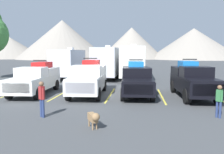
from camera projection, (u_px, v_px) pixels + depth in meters
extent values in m
plane|color=#3F4244|center=(111.00, 94.00, 16.42)|extent=(240.00, 240.00, 0.00)
cube|color=white|center=(35.00, 83.00, 16.37)|extent=(2.36, 5.82, 0.89)
cube|color=white|center=(22.00, 80.00, 14.27)|extent=(2.06, 1.70, 0.08)
cube|color=white|center=(32.00, 72.00, 15.77)|extent=(2.01, 1.59, 0.73)
cube|color=slate|center=(28.00, 73.00, 15.17)|extent=(1.83, 0.30, 0.54)
cube|color=white|center=(42.00, 71.00, 17.82)|extent=(2.16, 2.73, 0.56)
cube|color=silver|center=(16.00, 88.00, 13.56)|extent=(1.76, 0.15, 0.62)
cylinder|color=black|center=(37.00, 94.00, 14.43)|extent=(0.32, 0.83, 0.82)
cylinder|color=black|center=(9.00, 93.00, 14.55)|extent=(0.32, 0.83, 0.82)
cylinder|color=black|center=(56.00, 85.00, 18.29)|extent=(0.32, 0.83, 0.82)
cylinder|color=black|center=(34.00, 85.00, 18.41)|extent=(0.32, 0.83, 0.82)
cube|color=red|center=(42.00, 65.00, 17.76)|extent=(1.22, 1.74, 0.45)
cylinder|color=black|center=(45.00, 65.00, 17.16)|extent=(0.20, 0.45, 0.44)
cylinder|color=black|center=(34.00, 65.00, 17.22)|extent=(0.20, 0.45, 0.44)
cylinder|color=black|center=(50.00, 65.00, 18.31)|extent=(0.20, 0.45, 0.44)
cylinder|color=black|center=(39.00, 65.00, 18.37)|extent=(0.20, 0.45, 0.44)
cube|color=black|center=(40.00, 60.00, 17.25)|extent=(1.04, 0.13, 0.08)
cube|color=white|center=(88.00, 82.00, 15.96)|extent=(2.39, 5.82, 0.97)
cube|color=white|center=(83.00, 79.00, 13.86)|extent=(2.09, 1.70, 0.08)
cube|color=white|center=(87.00, 71.00, 15.35)|extent=(2.05, 1.59, 0.79)
cube|color=slate|center=(85.00, 71.00, 14.76)|extent=(1.86, 0.32, 0.58)
cube|color=white|center=(92.00, 70.00, 17.40)|extent=(2.19, 2.73, 0.63)
cube|color=silver|center=(80.00, 88.00, 13.15)|extent=(1.78, 0.15, 0.68)
cylinder|color=black|center=(98.00, 94.00, 14.03)|extent=(0.32, 0.90, 0.88)
cylinder|color=black|center=(68.00, 94.00, 14.15)|extent=(0.32, 0.90, 0.88)
cylinder|color=black|center=(104.00, 85.00, 17.88)|extent=(0.32, 0.90, 0.88)
cylinder|color=black|center=(81.00, 85.00, 18.01)|extent=(0.32, 0.90, 0.88)
cube|color=red|center=(91.00, 63.00, 17.34)|extent=(1.24, 1.74, 0.45)
cylinder|color=black|center=(96.00, 63.00, 16.74)|extent=(0.20, 0.45, 0.44)
cylinder|color=black|center=(84.00, 63.00, 16.80)|extent=(0.20, 0.45, 0.44)
cylinder|color=black|center=(98.00, 63.00, 17.88)|extent=(0.20, 0.45, 0.44)
cylinder|color=black|center=(87.00, 63.00, 17.95)|extent=(0.20, 0.45, 0.44)
cube|color=black|center=(90.00, 58.00, 16.83)|extent=(1.05, 0.13, 0.08)
cube|color=black|center=(136.00, 84.00, 15.82)|extent=(2.34, 5.75, 0.88)
cube|color=black|center=(138.00, 81.00, 13.75)|extent=(2.05, 1.68, 0.08)
cube|color=black|center=(137.00, 73.00, 15.22)|extent=(2.00, 1.57, 0.74)
cube|color=slate|center=(137.00, 73.00, 14.64)|extent=(1.81, 0.30, 0.55)
cube|color=black|center=(136.00, 71.00, 17.25)|extent=(2.14, 2.70, 0.62)
cube|color=silver|center=(138.00, 89.00, 13.04)|extent=(1.74, 0.15, 0.62)
cylinder|color=black|center=(153.00, 95.00, 13.90)|extent=(0.32, 0.86, 0.84)
cylinder|color=black|center=(123.00, 95.00, 14.03)|extent=(0.32, 0.86, 0.84)
cylinder|color=black|center=(147.00, 86.00, 17.71)|extent=(0.32, 0.86, 0.84)
cylinder|color=black|center=(124.00, 85.00, 17.84)|extent=(0.32, 0.86, 0.84)
cube|color=blue|center=(136.00, 64.00, 17.19)|extent=(1.21, 1.72, 0.45)
cylinder|color=black|center=(142.00, 65.00, 16.59)|extent=(0.20, 0.45, 0.44)
cylinder|color=black|center=(130.00, 65.00, 16.65)|extent=(0.20, 0.45, 0.44)
cylinder|color=black|center=(141.00, 64.00, 17.72)|extent=(0.20, 0.45, 0.44)
cylinder|color=black|center=(130.00, 64.00, 17.78)|extent=(0.20, 0.45, 0.44)
cube|color=black|center=(136.00, 60.00, 16.68)|extent=(1.03, 0.13, 0.08)
cube|color=black|center=(193.00, 84.00, 15.01)|extent=(2.29, 5.68, 0.97)
cube|color=black|center=(204.00, 80.00, 12.96)|extent=(2.00, 1.66, 0.08)
cube|color=black|center=(196.00, 72.00, 14.42)|extent=(1.95, 1.55, 0.74)
cube|color=slate|center=(199.00, 72.00, 13.83)|extent=(1.77, 0.30, 0.55)
cube|color=black|center=(187.00, 71.00, 16.42)|extent=(2.09, 2.67, 0.56)
cube|color=silver|center=(208.00, 90.00, 12.26)|extent=(1.70, 0.15, 0.68)
cylinder|color=black|center=(218.00, 97.00, 13.12)|extent=(0.33, 0.95, 0.93)
cylinder|color=black|center=(187.00, 96.00, 13.24)|extent=(0.33, 0.95, 0.93)
cylinder|color=black|center=(198.00, 87.00, 16.89)|extent=(0.33, 0.95, 0.93)
cylinder|color=black|center=(173.00, 86.00, 17.01)|extent=(0.33, 0.95, 0.93)
cube|color=blue|center=(188.00, 64.00, 16.36)|extent=(1.18, 1.70, 0.45)
cylinder|color=black|center=(196.00, 65.00, 15.77)|extent=(0.20, 0.45, 0.44)
cylinder|color=black|center=(184.00, 65.00, 15.83)|extent=(0.20, 0.45, 0.44)
cylinder|color=black|center=(192.00, 64.00, 16.89)|extent=(0.20, 0.45, 0.44)
cylinder|color=black|center=(180.00, 64.00, 16.95)|extent=(0.20, 0.45, 0.44)
cube|color=black|center=(190.00, 59.00, 15.86)|extent=(1.00, 0.13, 0.08)
cube|color=gold|center=(16.00, 93.00, 16.98)|extent=(0.12, 5.50, 0.01)
cube|color=gold|center=(62.00, 94.00, 16.55)|extent=(0.12, 5.50, 0.01)
cube|color=gold|center=(110.00, 95.00, 16.12)|extent=(0.12, 5.50, 0.01)
cube|color=gold|center=(161.00, 96.00, 15.70)|extent=(0.12, 5.50, 0.01)
cube|color=gold|center=(215.00, 97.00, 15.27)|extent=(0.12, 5.50, 0.01)
cube|color=silver|center=(68.00, 62.00, 25.31)|extent=(2.53, 6.03, 2.83)
cube|color=#4C6B99|center=(58.00, 61.00, 25.45)|extent=(0.07, 5.77, 0.24)
cube|color=silver|center=(71.00, 49.00, 26.03)|extent=(0.61, 0.71, 0.30)
cube|color=#333333|center=(57.00, 80.00, 21.94)|extent=(0.13, 1.20, 0.12)
cylinder|color=black|center=(76.00, 77.00, 24.64)|extent=(0.23, 0.76, 0.76)
cylinder|color=black|center=(57.00, 76.00, 24.92)|extent=(0.23, 0.76, 0.76)
cylinder|color=black|center=(80.00, 75.00, 26.06)|extent=(0.23, 0.76, 0.76)
cylinder|color=black|center=(61.00, 75.00, 26.34)|extent=(0.23, 0.76, 0.76)
cube|color=silver|center=(107.00, 61.00, 25.36)|extent=(2.63, 6.82, 3.07)
cube|color=#4C6B99|center=(96.00, 60.00, 25.50)|extent=(0.08, 6.53, 0.24)
cube|color=silver|center=(108.00, 47.00, 26.17)|extent=(0.61, 0.71, 0.30)
cube|color=#333333|center=(101.00, 81.00, 21.61)|extent=(0.13, 1.20, 0.12)
cylinder|color=black|center=(116.00, 77.00, 24.60)|extent=(0.23, 0.76, 0.76)
cylinder|color=black|center=(95.00, 76.00, 24.89)|extent=(0.23, 0.76, 0.76)
cylinder|color=black|center=(118.00, 75.00, 26.20)|extent=(0.23, 0.76, 0.76)
cylinder|color=black|center=(98.00, 75.00, 26.50)|extent=(0.23, 0.76, 0.76)
cube|color=silver|center=(133.00, 61.00, 24.92)|extent=(2.61, 7.66, 3.19)
cube|color=#595960|center=(122.00, 59.00, 25.06)|extent=(0.09, 7.34, 0.24)
cube|color=silver|center=(134.00, 46.00, 25.85)|extent=(0.61, 0.71, 0.30)
cube|color=#333333|center=(132.00, 82.00, 20.77)|extent=(0.13, 1.20, 0.12)
cylinder|color=black|center=(143.00, 77.00, 24.07)|extent=(0.23, 0.76, 0.76)
cylinder|color=black|center=(122.00, 77.00, 24.36)|extent=(0.23, 0.76, 0.76)
cylinder|color=black|center=(143.00, 75.00, 25.87)|extent=(0.23, 0.76, 0.76)
cylinder|color=black|center=(123.00, 75.00, 26.17)|extent=(0.23, 0.76, 0.76)
cylinder|color=navy|center=(220.00, 110.00, 10.38)|extent=(0.12, 0.12, 0.80)
cylinder|color=navy|center=(217.00, 109.00, 10.52)|extent=(0.12, 0.12, 0.80)
cube|color=#33723F|center=(219.00, 96.00, 10.37)|extent=(0.29, 0.30, 0.56)
sphere|color=brown|center=(220.00, 87.00, 10.33)|extent=(0.22, 0.22, 0.22)
cylinder|color=#33723F|center=(222.00, 97.00, 10.27)|extent=(0.09, 0.09, 0.51)
cylinder|color=#33723F|center=(217.00, 96.00, 10.48)|extent=(0.09, 0.09, 0.51)
cylinder|color=navy|center=(41.00, 108.00, 10.61)|extent=(0.13, 0.13, 0.88)
cylinder|color=navy|center=(43.00, 109.00, 10.48)|extent=(0.13, 0.13, 0.88)
cube|color=maroon|center=(42.00, 93.00, 10.46)|extent=(0.33, 0.31, 0.62)
sphere|color=brown|center=(41.00, 84.00, 10.41)|extent=(0.24, 0.24, 0.24)
cylinder|color=maroon|center=(40.00, 93.00, 10.56)|extent=(0.10, 0.10, 0.56)
cylinder|color=maroon|center=(43.00, 94.00, 10.37)|extent=(0.10, 0.10, 0.56)
cube|color=olive|center=(93.00, 117.00, 9.06)|extent=(0.55, 0.71, 0.30)
sphere|color=olive|center=(96.00, 117.00, 8.71)|extent=(0.33, 0.33, 0.33)
cylinder|color=olive|center=(90.00, 114.00, 9.39)|extent=(0.12, 0.16, 0.20)
cylinder|color=olive|center=(97.00, 126.00, 8.91)|extent=(0.06, 0.06, 0.29)
cylinder|color=olive|center=(93.00, 126.00, 8.84)|extent=(0.06, 0.06, 0.29)
cylinder|color=olive|center=(93.00, 122.00, 9.34)|extent=(0.06, 0.06, 0.29)
cylinder|color=olive|center=(89.00, 123.00, 9.27)|extent=(0.06, 0.06, 0.29)
cone|color=gray|center=(10.00, 48.00, 107.43)|extent=(33.01, 33.01, 10.29)
cone|color=gray|center=(63.00, 40.00, 101.11)|extent=(41.60, 41.60, 17.61)
cone|color=gray|center=(132.00, 43.00, 102.70)|extent=(30.38, 30.38, 14.50)
cone|color=gray|center=(193.00, 44.00, 97.54)|extent=(40.13, 40.13, 13.55)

